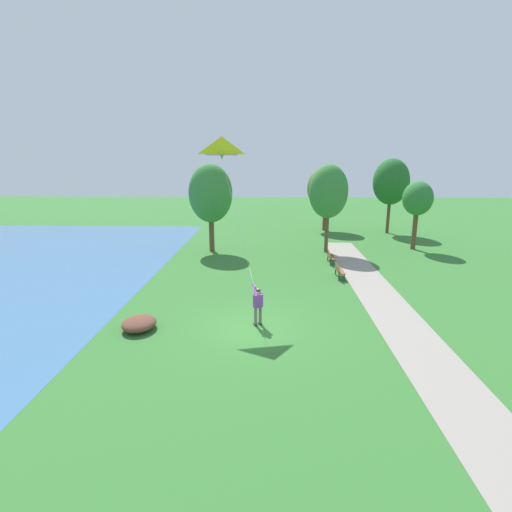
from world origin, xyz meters
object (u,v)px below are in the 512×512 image
at_px(lakeside_shrub, 139,323).
at_px(tree_treeline_center, 326,188).
at_px(tree_treeline_left, 328,192).
at_px(flying_kite, 222,148).
at_px(person_kite_flyer, 258,303).
at_px(park_bench_far_walkway, 331,256).
at_px(tree_treeline_right, 391,182).
at_px(tree_lakeside_near, 418,199).
at_px(park_bench_near_walkway, 339,270).
at_px(tree_behind_path, 211,194).

bearing_deg(lakeside_shrub, tree_treeline_center, 65.15).
bearing_deg(tree_treeline_left, tree_treeline_center, 83.12).
bearing_deg(flying_kite, person_kite_flyer, -59.22).
relative_size(flying_kite, tree_treeline_center, 1.01).
relative_size(park_bench_far_walkway, lakeside_shrub, 0.88).
xyz_separation_m(person_kite_flyer, lakeside_shrub, (-5.21, -0.64, -0.77)).
relative_size(tree_treeline_left, tree_treeline_right, 0.94).
bearing_deg(person_kite_flyer, tree_treeline_right, 61.36).
bearing_deg(tree_treeline_center, lakeside_shrub, -114.85).
distance_m(person_kite_flyer, flying_kite, 7.63).
height_order(park_bench_far_walkway, tree_lakeside_near, tree_lakeside_near).
height_order(tree_treeline_left, lakeside_shrub, tree_treeline_left).
bearing_deg(tree_treeline_right, park_bench_far_walkway, -122.15).
distance_m(tree_lakeside_near, tree_treeline_left, 7.53).
relative_size(park_bench_far_walkway, tree_treeline_left, 0.22).
xyz_separation_m(park_bench_near_walkway, tree_treeline_center, (1.37, 16.84, 3.83)).
xyz_separation_m(park_bench_near_walkway, park_bench_far_walkway, (0.02, 3.50, 0.00)).
height_order(person_kite_flyer, flying_kite, flying_kite).
relative_size(park_bench_far_walkway, tree_treeline_center, 0.23).
distance_m(flying_kite, park_bench_far_walkway, 12.58).
distance_m(park_bench_near_walkway, tree_treeline_center, 17.33).
xyz_separation_m(tree_treeline_center, tree_behind_path, (-10.41, -9.78, 0.28)).
xyz_separation_m(tree_lakeside_near, lakeside_shrub, (-17.67, -16.20, -3.86)).
xyz_separation_m(person_kite_flyer, tree_treeline_center, (6.26, 24.13, 3.29)).
xyz_separation_m(flying_kite, park_bench_far_walkway, (6.72, 7.74, -7.29)).
bearing_deg(tree_behind_path, park_bench_near_walkway, -37.99).
xyz_separation_m(park_bench_far_walkway, tree_treeline_center, (1.35, 13.34, 3.83)).
bearing_deg(park_bench_far_walkway, tree_behind_path, 158.55).
relative_size(flying_kite, park_bench_near_walkway, 4.38).
relative_size(tree_treeline_right, lakeside_shrub, 4.30).
relative_size(park_bench_near_walkway, tree_lakeside_near, 0.27).
bearing_deg(lakeside_shrub, park_bench_near_walkway, 38.15).
xyz_separation_m(tree_behind_path, tree_treeline_right, (16.57, 8.40, 0.46)).
height_order(tree_treeline_left, tree_treeline_right, tree_treeline_right).
height_order(tree_behind_path, tree_treeline_right, tree_treeline_right).
xyz_separation_m(park_bench_far_walkway, lakeside_shrub, (-10.12, -11.43, -0.24)).
distance_m(tree_behind_path, tree_treeline_right, 18.59).
xyz_separation_m(flying_kite, lakeside_shrub, (-3.39, -3.69, -7.53)).
height_order(park_bench_near_walkway, park_bench_far_walkway, same).
xyz_separation_m(park_bench_near_walkway, tree_behind_path, (-9.04, 7.06, 4.11)).
bearing_deg(lakeside_shrub, tree_behind_path, 85.95).
bearing_deg(park_bench_near_walkway, person_kite_flyer, -123.85).
relative_size(person_kite_flyer, flying_kite, 0.28).
xyz_separation_m(tree_treeline_center, tree_treeline_right, (6.16, -1.38, 0.74)).
bearing_deg(person_kite_flyer, flying_kite, 120.78).
height_order(park_bench_near_walkway, tree_lakeside_near, tree_lakeside_near).
height_order(tree_lakeside_near, tree_treeline_center, tree_treeline_center).
bearing_deg(park_bench_far_walkway, park_bench_near_walkway, -90.29).
height_order(person_kite_flyer, park_bench_far_walkway, person_kite_flyer).
height_order(person_kite_flyer, lakeside_shrub, person_kite_flyer).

